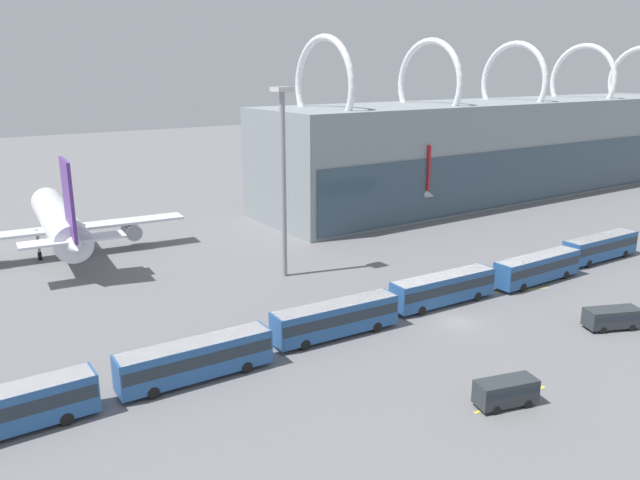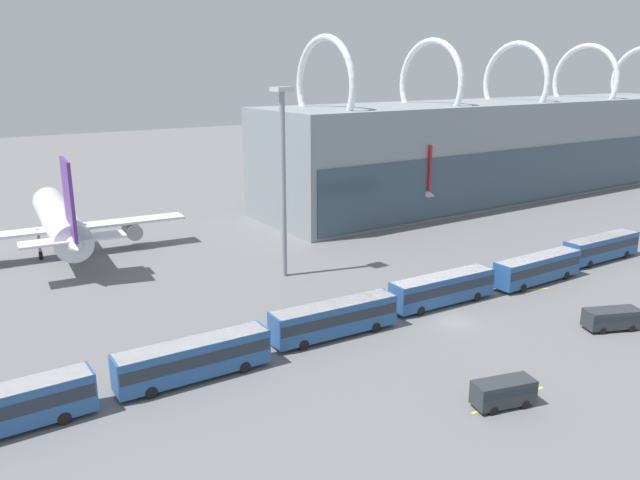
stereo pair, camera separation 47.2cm
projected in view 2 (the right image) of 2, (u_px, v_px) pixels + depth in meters
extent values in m
plane|color=slate|center=(455.00, 322.00, 64.06)|extent=(440.00, 440.00, 0.00)
cube|color=gray|center=(510.00, 147.00, 128.93)|extent=(112.13, 21.47, 18.84)
cube|color=#384C5B|center=(553.00, 172.00, 121.23)|extent=(109.89, 0.20, 10.36)
torus|color=white|center=(325.00, 87.00, 100.68)|extent=(1.10, 16.42, 16.42)
torus|color=white|center=(430.00, 85.00, 113.09)|extent=(1.10, 16.42, 16.42)
torus|color=white|center=(515.00, 83.00, 125.50)|extent=(1.10, 16.42, 16.42)
torus|color=white|center=(585.00, 82.00, 137.91)|extent=(1.10, 16.42, 16.42)
cylinder|color=silver|center=(60.00, 220.00, 86.74)|extent=(7.18, 28.62, 4.68)
sphere|color=silver|center=(49.00, 202.00, 98.73)|extent=(4.59, 4.59, 4.59)
cone|color=silver|center=(74.00, 245.00, 74.76)|extent=(4.98, 6.59, 4.45)
cube|color=silver|center=(62.00, 229.00, 85.50)|extent=(33.71, 6.46, 0.35)
cylinder|color=gray|center=(132.00, 230.00, 90.20)|extent=(2.63, 4.11, 2.29)
cube|color=#5B338C|center=(69.00, 199.00, 73.90)|extent=(0.99, 6.65, 9.48)
cube|color=silver|center=(73.00, 239.00, 75.22)|extent=(12.42, 4.27, 0.28)
cylinder|color=gray|center=(54.00, 222.00, 95.40)|extent=(0.36, 0.36, 3.75)
cylinder|color=black|center=(55.00, 234.00, 95.90)|extent=(0.55, 1.14, 1.10)
cylinder|color=gray|center=(39.00, 242.00, 84.50)|extent=(0.36, 0.36, 3.75)
cylinder|color=black|center=(41.00, 255.00, 85.00)|extent=(0.55, 1.14, 1.10)
cylinder|color=gray|center=(86.00, 237.00, 87.31)|extent=(0.36, 0.36, 3.75)
cylinder|color=black|center=(88.00, 249.00, 87.81)|extent=(0.55, 1.14, 1.10)
cylinder|color=white|center=(369.00, 180.00, 116.91)|extent=(5.28, 29.47, 4.61)
sphere|color=white|center=(327.00, 170.00, 128.86)|extent=(4.52, 4.52, 4.52)
cone|color=white|center=(422.00, 193.00, 104.95)|extent=(4.53, 6.55, 4.38)
cube|color=white|center=(375.00, 186.00, 115.66)|extent=(31.63, 4.46, 0.35)
cylinder|color=gray|center=(336.00, 198.00, 111.47)|extent=(2.32, 3.31, 2.24)
cylinder|color=gray|center=(411.00, 188.00, 120.59)|extent=(2.32, 3.31, 2.24)
cube|color=red|center=(420.00, 166.00, 104.35)|extent=(0.52, 5.24, 7.47)
cube|color=white|center=(419.00, 190.00, 105.41)|extent=(12.05, 3.48, 0.28)
cylinder|color=gray|center=(340.00, 185.00, 125.57)|extent=(0.36, 0.36, 3.88)
cylinder|color=black|center=(340.00, 194.00, 126.08)|extent=(0.48, 1.11, 1.10)
cylinder|color=gray|center=(362.00, 196.00, 114.54)|extent=(0.36, 0.36, 3.88)
cylinder|color=black|center=(362.00, 206.00, 115.06)|extent=(0.48, 1.11, 1.10)
cylinder|color=gray|center=(388.00, 193.00, 117.63)|extent=(0.36, 0.36, 3.88)
cylinder|color=black|center=(387.00, 203.00, 118.15)|extent=(0.48, 1.11, 1.10)
cylinder|color=black|center=(57.00, 404.00, 47.48)|extent=(1.00, 0.30, 1.00)
cylinder|color=black|center=(64.00, 418.00, 45.54)|extent=(1.00, 0.30, 1.00)
cube|color=#285693|center=(194.00, 358.00, 51.87)|extent=(13.18, 3.00, 3.01)
cube|color=#232D38|center=(194.00, 355.00, 51.79)|extent=(12.92, 3.03, 1.05)
cube|color=silver|center=(193.00, 342.00, 51.49)|extent=(12.79, 2.91, 0.12)
cylinder|color=black|center=(233.00, 356.00, 55.30)|extent=(1.01, 0.33, 1.00)
cylinder|color=black|center=(245.00, 367.00, 53.32)|extent=(1.01, 0.33, 1.00)
cylinder|color=black|center=(142.00, 380.00, 51.15)|extent=(1.01, 0.33, 1.00)
cylinder|color=black|center=(151.00, 392.00, 49.17)|extent=(1.01, 0.33, 1.00)
cube|color=#285693|center=(334.00, 318.00, 60.23)|extent=(13.25, 3.41, 3.01)
cube|color=#232D38|center=(334.00, 315.00, 60.15)|extent=(12.99, 3.43, 1.05)
cube|color=silver|center=(334.00, 304.00, 59.84)|extent=(12.85, 3.31, 0.12)
cylinder|color=black|center=(362.00, 319.00, 63.57)|extent=(1.02, 0.36, 1.00)
cylinder|color=black|center=(376.00, 327.00, 61.56)|extent=(1.02, 0.36, 1.00)
cylinder|color=black|center=(292.00, 336.00, 59.63)|extent=(1.02, 0.36, 1.00)
cylinder|color=black|center=(304.00, 345.00, 57.62)|extent=(1.02, 0.36, 1.00)
cube|color=#285693|center=(443.00, 288.00, 68.34)|extent=(13.21, 3.19, 3.01)
cube|color=#232D38|center=(443.00, 286.00, 68.26)|extent=(12.95, 3.21, 1.05)
cube|color=silver|center=(443.00, 276.00, 67.96)|extent=(12.82, 3.09, 0.12)
cylinder|color=black|center=(462.00, 290.00, 71.73)|extent=(1.01, 0.34, 1.00)
cylinder|color=black|center=(477.00, 297.00, 69.74)|extent=(1.01, 0.34, 1.00)
cylinder|color=black|center=(406.00, 304.00, 67.68)|extent=(1.01, 0.34, 1.00)
cylinder|color=black|center=(421.00, 311.00, 65.69)|extent=(1.01, 0.34, 1.00)
cube|color=#285693|center=(538.00, 268.00, 75.33)|extent=(13.12, 2.64, 3.01)
cube|color=#232D38|center=(538.00, 266.00, 75.25)|extent=(12.85, 2.67, 1.05)
cube|color=silver|center=(539.00, 257.00, 74.94)|extent=(12.72, 2.56, 0.12)
cylinder|color=black|center=(549.00, 270.00, 78.84)|extent=(1.00, 0.30, 1.00)
cylinder|color=black|center=(566.00, 275.00, 76.90)|extent=(1.00, 0.30, 1.00)
cylinder|color=black|center=(506.00, 282.00, 74.48)|extent=(1.00, 0.30, 1.00)
cylinder|color=black|center=(523.00, 288.00, 72.55)|extent=(1.00, 0.30, 1.00)
cube|color=#285693|center=(601.00, 247.00, 84.07)|extent=(13.16, 2.87, 3.01)
cube|color=#232D38|center=(602.00, 245.00, 83.99)|extent=(12.90, 2.89, 1.05)
cube|color=silver|center=(603.00, 237.00, 83.68)|extent=(12.76, 2.78, 0.12)
cylinder|color=black|center=(610.00, 250.00, 87.53)|extent=(1.01, 0.32, 1.00)
cylinder|color=black|center=(626.00, 254.00, 85.56)|extent=(1.01, 0.32, 1.00)
cylinder|color=black|center=(573.00, 260.00, 83.31)|extent=(1.01, 0.32, 1.00)
cylinder|color=black|center=(590.00, 264.00, 81.34)|extent=(1.01, 0.32, 1.00)
cube|color=#2D3338|center=(612.00, 318.00, 62.02)|extent=(5.90, 4.10, 1.80)
cube|color=#232D38|center=(612.00, 315.00, 61.94)|extent=(5.75, 4.05, 0.54)
cylinder|color=black|center=(603.00, 331.00, 61.01)|extent=(0.73, 0.48, 0.70)
cylinder|color=black|center=(590.00, 323.00, 62.90)|extent=(0.73, 0.48, 0.70)
cylinder|color=black|center=(632.00, 329.00, 61.59)|extent=(0.73, 0.48, 0.70)
cylinder|color=black|center=(619.00, 321.00, 63.48)|extent=(0.73, 0.48, 0.70)
cube|color=#2D3338|center=(503.00, 392.00, 47.82)|extent=(5.19, 3.11, 1.85)
cube|color=#232D38|center=(504.00, 388.00, 47.74)|extent=(5.06, 3.09, 0.56)
cylinder|color=black|center=(511.00, 393.00, 49.31)|extent=(0.73, 0.39, 0.70)
cylinder|color=black|center=(525.00, 405.00, 47.67)|extent=(0.73, 0.39, 0.70)
cylinder|color=black|center=(480.00, 399.00, 48.44)|extent=(0.73, 0.39, 0.70)
cylinder|color=black|center=(493.00, 411.00, 46.81)|extent=(0.73, 0.39, 0.70)
cylinder|color=gray|center=(283.00, 187.00, 75.42)|extent=(0.65, 0.65, 22.63)
cube|color=silver|center=(282.00, 89.00, 72.35)|extent=(2.10, 2.10, 0.52)
cube|color=yellow|center=(545.00, 266.00, 82.13)|extent=(6.73, 1.39, 0.01)
cube|color=yellow|center=(509.00, 400.00, 49.05)|extent=(7.87, 0.63, 0.01)
cube|color=yellow|center=(506.00, 292.00, 72.68)|extent=(10.45, 4.04, 0.01)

